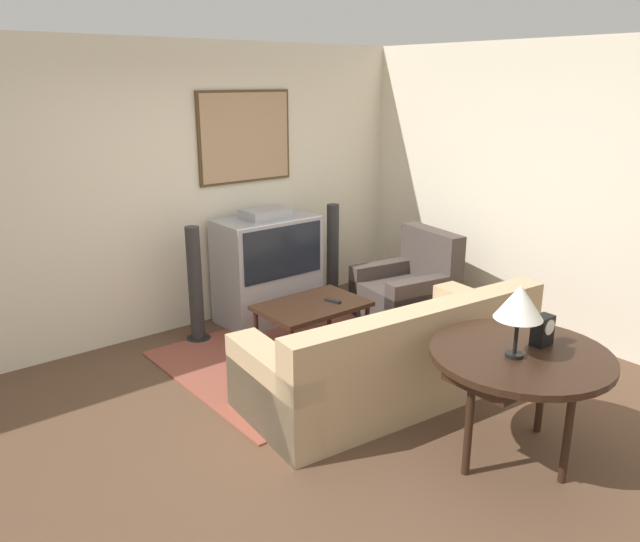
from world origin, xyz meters
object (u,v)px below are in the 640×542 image
(coffee_table, at_px, (312,308))
(table_lamp, at_px, (519,303))
(tv, at_px, (267,268))
(console_table, at_px, (521,361))
(speaker_tower_right, at_px, (333,257))
(armchair, at_px, (408,291))
(speaker_tower_left, at_px, (195,287))
(mantel_clock, at_px, (543,330))
(couch, at_px, (393,361))

(coffee_table, distance_m, table_lamp, 2.27)
(tv, height_order, console_table, tv)
(console_table, distance_m, speaker_tower_right, 3.13)
(armchair, height_order, speaker_tower_left, speaker_tower_left)
(armchair, bearing_deg, mantel_clock, -17.14)
(armchair, distance_m, console_table, 2.51)
(coffee_table, height_order, table_lamp, table_lamp)
(tv, bearing_deg, console_table, -92.64)
(speaker_tower_left, bearing_deg, table_lamp, -78.80)
(couch, xyz_separation_m, speaker_tower_right, (0.99, 1.91, 0.23))
(couch, relative_size, coffee_table, 2.49)
(table_lamp, distance_m, mantel_clock, 0.38)
(armchair, distance_m, mantel_clock, 2.46)
(couch, xyz_separation_m, armchair, (1.29, 1.07, -0.01))
(speaker_tower_left, relative_size, speaker_tower_right, 1.00)
(table_lamp, relative_size, speaker_tower_left, 0.42)
(tv, distance_m, console_table, 3.02)
(speaker_tower_right, bearing_deg, tv, 177.46)
(tv, xyz_separation_m, coffee_table, (-0.11, -0.86, -0.15))
(console_table, height_order, table_lamp, table_lamp)
(armchair, bearing_deg, tv, -118.37)
(speaker_tower_left, bearing_deg, coffee_table, -49.26)
(console_table, bearing_deg, armchair, 59.30)
(couch, xyz_separation_m, console_table, (0.03, -1.07, 0.38))
(couch, relative_size, console_table, 2.11)
(tv, distance_m, armchair, 1.45)
(tv, relative_size, coffee_table, 1.20)
(table_lamp, bearing_deg, coffee_table, 86.74)
(mantel_clock, bearing_deg, speaker_tower_right, 75.56)
(couch, bearing_deg, speaker_tower_left, -65.27)
(coffee_table, xyz_separation_m, speaker_tower_left, (-0.71, 0.83, 0.13))
(speaker_tower_left, distance_m, speaker_tower_right, 1.65)
(armchair, relative_size, coffee_table, 1.00)
(coffee_table, distance_m, speaker_tower_right, 1.25)
(couch, height_order, armchair, armchair)
(tv, distance_m, speaker_tower_right, 0.82)
(couch, distance_m, armchair, 1.68)
(couch, relative_size, mantel_clock, 12.12)
(console_table, relative_size, mantel_clock, 5.76)
(console_table, bearing_deg, speaker_tower_left, 102.97)
(tv, bearing_deg, speaker_tower_left, -177.46)
(speaker_tower_right, bearing_deg, speaker_tower_left, 180.00)
(tv, bearing_deg, speaker_tower_right, -2.54)
(mantel_clock, bearing_deg, tv, 91.04)
(coffee_table, bearing_deg, couch, -92.96)
(table_lamp, bearing_deg, console_table, 6.20)
(speaker_tower_left, bearing_deg, armchair, -23.26)
(table_lamp, height_order, speaker_tower_left, table_lamp)
(console_table, relative_size, speaker_tower_right, 1.03)
(tv, xyz_separation_m, table_lamp, (-0.23, -3.02, 0.55))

